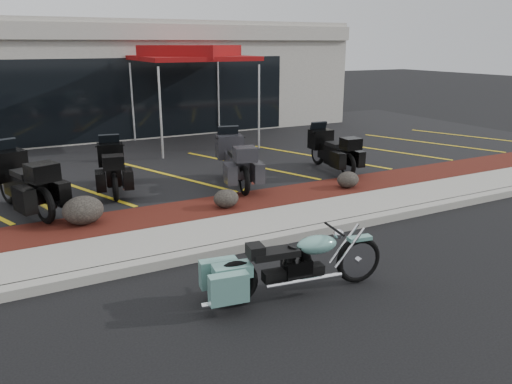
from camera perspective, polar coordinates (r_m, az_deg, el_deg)
ground at (r=7.61m, az=3.27°, el=-8.61°), size 90.00×90.00×0.00m
curb at (r=8.30m, az=0.08°, el=-5.81°), size 24.00×0.25×0.15m
sidewalk at (r=8.88m, az=-2.03°, el=-4.28°), size 24.00×1.20×0.15m
mulch_bed at (r=9.91m, az=-5.04°, el=-2.04°), size 24.00×1.20×0.16m
upper_lot at (r=14.88m, az=-13.14°, el=3.89°), size 26.00×9.60×0.15m
dealership_building at (r=20.71m, az=-18.10°, el=12.41°), size 18.00×8.16×4.00m
boulder_left at (r=9.33m, az=-19.17°, el=-1.98°), size 0.71×0.60×0.51m
boulder_mid at (r=9.75m, az=-3.44°, el=-0.74°), size 0.50×0.42×0.36m
boulder_right at (r=11.26m, az=10.46°, el=1.41°), size 0.51×0.42×0.36m
hero_cruiser at (r=7.11m, az=11.65°, el=-6.88°), size 2.61×0.98×0.90m
touring_black_front at (r=11.01m, az=-26.68°, el=2.07°), size 1.55×2.43×1.32m
touring_black_mid at (r=11.83m, az=-16.27°, el=3.65°), size 1.06×2.06×1.14m
touring_grey at (r=11.90m, az=-3.16°, el=4.63°), size 1.26×2.27×1.25m
touring_black_rear at (r=13.26m, az=7.12°, el=5.54°), size 0.90×2.02×1.15m
traffic_cone at (r=14.19m, az=-16.42°, el=4.42°), size 0.32×0.32×0.52m
popup_canopy at (r=15.85m, az=-7.40°, el=15.31°), size 3.99×3.99×3.04m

